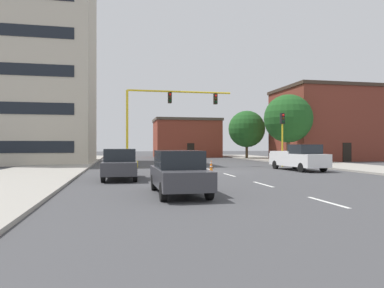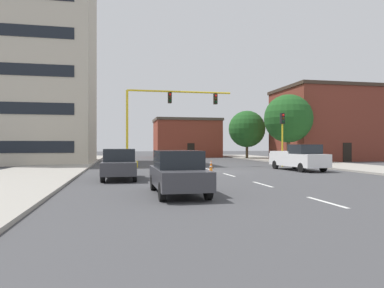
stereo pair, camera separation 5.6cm
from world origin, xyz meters
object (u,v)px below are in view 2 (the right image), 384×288
object	(u,v)px
pickup_truck_white	(298,158)
traffic_cone_roadside_b	(185,171)
sedan_dark_gray_near_left	(178,172)
sedan_dark_gray_mid_left	(120,164)
traffic_cone_roadside_d	(211,168)
tree_right_far	(247,129)
traffic_cone_roadside_a	(211,164)
traffic_cone_roadside_c	(181,164)
traffic_light_pole_right	(282,127)
traffic_signal_gantry	(143,141)
tree_right_mid	(288,119)

from	to	relation	value
pickup_truck_white	traffic_cone_roadside_b	xyz separation A→B (m)	(-9.47, -3.43, -0.66)
pickup_truck_white	sedan_dark_gray_near_left	distance (m)	15.62
sedan_dark_gray_mid_left	traffic_cone_roadside_b	size ratio (longest dim) A/B	6.97
sedan_dark_gray_near_left	traffic_cone_roadside_d	size ratio (longest dim) A/B	7.49
traffic_cone_roadside_b	sedan_dark_gray_near_left	bearing A→B (deg)	-102.53
traffic_cone_roadside_b	pickup_truck_white	bearing A→B (deg)	19.92
tree_right_far	traffic_cone_roadside_a	distance (m)	20.03
traffic_cone_roadside_d	traffic_cone_roadside_c	bearing A→B (deg)	104.09
traffic_cone_roadside_b	traffic_cone_roadside_d	distance (m)	4.26
traffic_light_pole_right	sedan_dark_gray_mid_left	size ratio (longest dim) A/B	1.06
tree_right_far	traffic_cone_roadside_c	distance (m)	20.12
pickup_truck_white	traffic_cone_roadside_c	xyz separation A→B (m)	(-8.28, 5.32, -0.65)
traffic_light_pole_right	sedan_dark_gray_near_left	bearing A→B (deg)	-127.93
traffic_light_pole_right	sedan_dark_gray_mid_left	world-z (taller)	traffic_light_pole_right
traffic_light_pole_right	traffic_cone_roadside_c	size ratio (longest dim) A/B	7.16
pickup_truck_white	traffic_cone_roadside_d	size ratio (longest dim) A/B	9.19
traffic_signal_gantry	sedan_dark_gray_near_left	xyz separation A→B (m)	(0.30, -17.37, -1.43)
traffic_light_pole_right	pickup_truck_white	xyz separation A→B (m)	(-0.83, -4.41, -2.55)
tree_right_mid	traffic_cone_roadside_a	size ratio (longest dim) A/B	10.98
sedan_dark_gray_near_left	traffic_signal_gantry	bearing A→B (deg)	91.00
traffic_light_pole_right	pickup_truck_white	world-z (taller)	traffic_light_pole_right
traffic_light_pole_right	traffic_cone_roadside_a	distance (m)	7.48
traffic_light_pole_right	sedan_dark_gray_near_left	distance (m)	19.65
traffic_cone_roadside_a	traffic_cone_roadside_b	bearing A→B (deg)	-115.97
traffic_signal_gantry	sedan_dark_gray_mid_left	distance (m)	11.01
pickup_truck_white	traffic_cone_roadside_c	bearing A→B (deg)	147.28
sedan_dark_gray_mid_left	traffic_cone_roadside_a	xyz separation A→B (m)	(7.52, 8.18, -0.55)
sedan_dark_gray_mid_left	traffic_cone_roadside_c	distance (m)	10.93
traffic_light_pole_right	sedan_dark_gray_near_left	xyz separation A→B (m)	(-11.97, -15.36, -2.64)
sedan_dark_gray_near_left	traffic_cone_roadside_c	distance (m)	16.53
traffic_cone_roadside_d	traffic_cone_roadside_a	bearing A→B (deg)	75.10
traffic_cone_roadside_a	traffic_cone_roadside_d	size ratio (longest dim) A/B	1.13
tree_right_far	traffic_cone_roadside_a	bearing A→B (deg)	-119.17
sedan_dark_gray_near_left	sedan_dark_gray_mid_left	bearing A→B (deg)	109.03
traffic_cone_roadside_c	traffic_cone_roadside_d	world-z (taller)	traffic_cone_roadside_c
tree_right_mid	sedan_dark_gray_near_left	bearing A→B (deg)	-125.98
pickup_truck_white	traffic_cone_roadside_b	distance (m)	10.10
tree_right_mid	sedan_dark_gray_mid_left	bearing A→B (deg)	-140.17
tree_right_mid	traffic_cone_roadside_d	distance (m)	16.40
tree_right_far	traffic_signal_gantry	bearing A→B (deg)	-135.95
pickup_truck_white	sedan_dark_gray_near_left	world-z (taller)	pickup_truck_white
traffic_light_pole_right	traffic_cone_roadside_c	bearing A→B (deg)	174.29
traffic_cone_roadside_c	tree_right_mid	bearing A→B (deg)	22.81
traffic_cone_roadside_a	traffic_cone_roadside_c	xyz separation A→B (m)	(-2.37, 1.44, -0.01)
traffic_signal_gantry	traffic_cone_roadside_c	distance (m)	3.90
pickup_truck_white	sedan_dark_gray_near_left	xyz separation A→B (m)	(-11.14, -10.95, -0.09)
tree_right_far	sedan_dark_gray_mid_left	world-z (taller)	tree_right_far
traffic_cone_roadside_a	traffic_cone_roadside_b	xyz separation A→B (m)	(-3.56, -7.31, -0.01)
traffic_signal_gantry	sedan_dark_gray_near_left	size ratio (longest dim) A/B	2.28
tree_right_far	tree_right_mid	xyz separation A→B (m)	(0.92, -10.32, 0.70)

